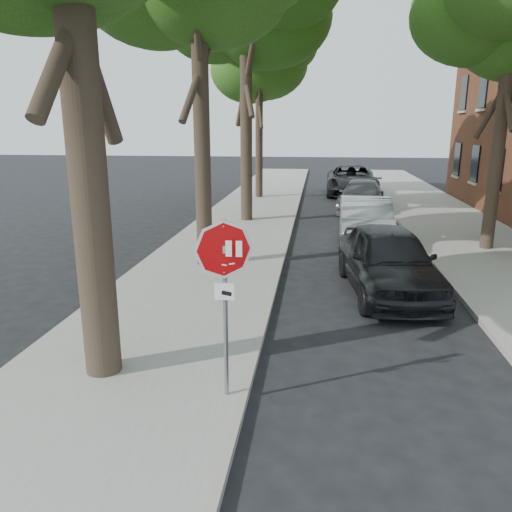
{
  "coord_description": "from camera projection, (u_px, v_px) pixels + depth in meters",
  "views": [
    {
      "loc": [
        0.54,
        -6.47,
        3.94
      ],
      "look_at": [
        -0.35,
        0.69,
        2.05
      ],
      "focal_mm": 35.0,
      "sensor_mm": 36.0,
      "label": 1
    }
  ],
  "objects": [
    {
      "name": "ground",
      "position": [
        274.0,
        404.0,
        7.27
      ],
      "size": [
        120.0,
        120.0,
        0.0
      ],
      "primitive_type": "plane",
      "color": "black",
      "rests_on": "ground"
    },
    {
      "name": "sidewalk_left",
      "position": [
        237.0,
        230.0,
        19.08
      ],
      "size": [
        4.0,
        55.0,
        0.12
      ],
      "primitive_type": "cube",
      "color": "gray",
      "rests_on": "ground"
    },
    {
      "name": "sidewalk_right",
      "position": [
        468.0,
        236.0,
        18.07
      ],
      "size": [
        4.0,
        55.0,
        0.12
      ],
      "primitive_type": "cube",
      "color": "gray",
      "rests_on": "ground"
    },
    {
      "name": "curb_left",
      "position": [
        290.0,
        232.0,
        18.83
      ],
      "size": [
        0.12,
        55.0,
        0.13
      ],
      "primitive_type": "cube",
      "color": "#9E9384",
      "rests_on": "ground"
    },
    {
      "name": "curb_right",
      "position": [
        410.0,
        235.0,
        18.31
      ],
      "size": [
        0.12,
        55.0,
        0.13
      ],
      "primitive_type": "cube",
      "color": "#9E9384",
      "rests_on": "ground"
    },
    {
      "name": "stop_sign",
      "position": [
        224.0,
        275.0,
        6.84
      ],
      "size": [
        0.76,
        0.34,
        2.61
      ],
      "color": "gray",
      "rests_on": "sidewalk_left"
    },
    {
      "name": "tree_mid_b",
      "position": [
        245.0,
        16.0,
        19.1
      ],
      "size": [
        5.88,
        5.46,
        10.36
      ],
      "color": "black",
      "rests_on": "sidewalk_left"
    },
    {
      "name": "tree_far",
      "position": [
        259.0,
        61.0,
        26.04
      ],
      "size": [
        5.29,
        4.91,
        9.33
      ],
      "color": "black",
      "rests_on": "sidewalk_left"
    },
    {
      "name": "tree_right",
      "position": [
        512.0,
        9.0,
        14.44
      ],
      "size": [
        5.29,
        4.91,
        9.33
      ],
      "color": "black",
      "rests_on": "sidewalk_right"
    },
    {
      "name": "car_a",
      "position": [
        388.0,
        260.0,
        11.97
      ],
      "size": [
        2.43,
        4.95,
        1.62
      ],
      "primitive_type": "imported",
      "rotation": [
        0.0,
        0.0,
        0.11
      ],
      "color": "black",
      "rests_on": "ground"
    },
    {
      "name": "car_b",
      "position": [
        365.0,
        222.0,
        16.85
      ],
      "size": [
        1.78,
        4.8,
        1.57
      ],
      "primitive_type": "imported",
      "rotation": [
        0.0,
        0.0,
        -0.03
      ],
      "color": "#AEB3B7",
      "rests_on": "ground"
    },
    {
      "name": "car_c",
      "position": [
        362.0,
        196.0,
        23.52
      ],
      "size": [
        2.67,
        5.19,
        1.44
      ],
      "primitive_type": "imported",
      "rotation": [
        0.0,
        0.0,
        -0.13
      ],
      "color": "#4D4C51",
      "rests_on": "ground"
    },
    {
      "name": "car_d",
      "position": [
        352.0,
        180.0,
        29.12
      ],
      "size": [
        2.91,
        6.17,
        1.71
      ],
      "primitive_type": "imported",
      "rotation": [
        0.0,
        0.0,
        -0.01
      ],
      "color": "black",
      "rests_on": "ground"
    }
  ]
}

